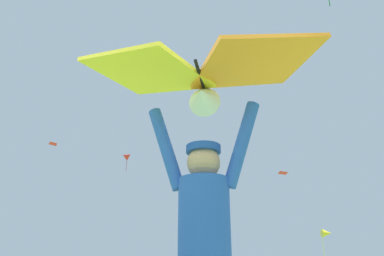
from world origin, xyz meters
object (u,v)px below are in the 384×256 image
distant_kite_red_overhead_distant (127,158)px  held_stunt_kite (201,75)px  distant_kite_red_high_left (53,143)px  kite_flyer_person (205,248)px  distant_kite_red_mid_right (283,173)px  marker_flag (326,239)px

distant_kite_red_overhead_distant → held_stunt_kite: bearing=-82.7°
held_stunt_kite → distant_kite_red_overhead_distant: (-4.19, 32.70, 9.43)m
held_stunt_kite → distant_kite_red_high_left: size_ratio=2.96×
kite_flyer_person → distant_kite_red_mid_right: size_ratio=2.68×
distant_kite_red_high_left → distant_kite_red_mid_right: bearing=-3.0°
held_stunt_kite → distant_kite_red_overhead_distant: size_ratio=0.98×
distant_kite_red_overhead_distant → marker_flag: bearing=-70.8°
kite_flyer_person → distant_kite_red_high_left: bearing=110.0°
held_stunt_kite → distant_kite_red_overhead_distant: distant_kite_red_overhead_distant is taller
kite_flyer_person → distant_kite_red_high_left: size_ratio=3.25×
kite_flyer_person → distant_kite_red_overhead_distant: size_ratio=1.08×
distant_kite_red_overhead_distant → marker_flag: 27.46m
distant_kite_red_high_left → distant_kite_red_overhead_distant: bearing=75.2°
distant_kite_red_overhead_distant → marker_flag: distant_kite_red_overhead_distant is taller
distant_kite_red_mid_right → held_stunt_kite: bearing=-108.8°
distant_kite_red_mid_right → marker_flag: bearing=-102.3°
distant_kite_red_overhead_distant → marker_flag: size_ratio=0.85×
kite_flyer_person → held_stunt_kite: (-0.02, -0.07, 1.20)m
distant_kite_red_mid_right → distant_kite_red_overhead_distant: distant_kite_red_overhead_distant is taller
held_stunt_kite → distant_kite_red_high_left: distant_kite_red_high_left is taller
held_stunt_kite → distant_kite_red_high_left: 22.75m
held_stunt_kite → distant_kite_red_mid_right: 21.40m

